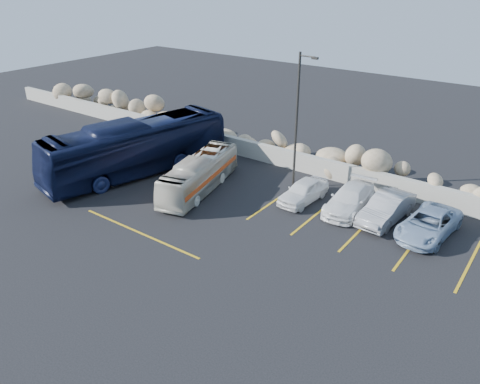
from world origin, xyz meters
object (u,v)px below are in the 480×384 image
Objects in this scene: car_b at (386,208)px; car_d at (429,224)px; lamppost at (298,119)px; car_c at (350,199)px; tour_coach at (136,147)px; car_a at (303,191)px; vintage_bus at (199,174)px.

car_d is (2.24, -0.24, -0.07)m from car_b.
lamppost reaches higher than car_c.
car_d is (17.55, 3.01, -1.09)m from tour_coach.
lamppost reaches higher than tour_coach.
tour_coach reaches higher than car_c.
lamppost is 1.89× the size of car_b.
car_a is at bearing -43.88° from lamppost.
car_b is 2.04m from car_c.
vintage_bus is (-4.36, -3.66, -3.26)m from lamppost.
car_c is (2.57, 0.54, 0.02)m from car_a.
car_c reaches higher than car_a.
car_d is at bearing -0.88° from car_b.
vintage_bus is 1.65× the size of car_d.
lamppost is 0.65× the size of tour_coach.
car_d is (12.57, 2.70, -0.41)m from vintage_bus.
car_b is at bearing 179.51° from car_d.
car_b is at bearing 24.55° from tour_coach.
car_b is 0.94× the size of car_d.
car_a is (10.70, 2.66, -1.09)m from tour_coach.
lamppost is 2.17× the size of car_a.
lamppost is at bearing 35.61° from tour_coach.
lamppost is at bearing 178.25° from car_b.
car_d is (4.29, -0.19, -0.02)m from car_c.
vintage_bus reaches higher than car_c.
car_c is at bearing -177.00° from car_d.
tour_coach is 13.69m from car_c.
lamppost is at bearing 140.27° from car_a.
car_d is at bearing 7.01° from car_a.
tour_coach is at bearing -162.86° from car_b.
car_b is (4.61, 0.58, 0.07)m from car_a.
lamppost is 4.12m from car_a.
lamppost reaches higher than car_b.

